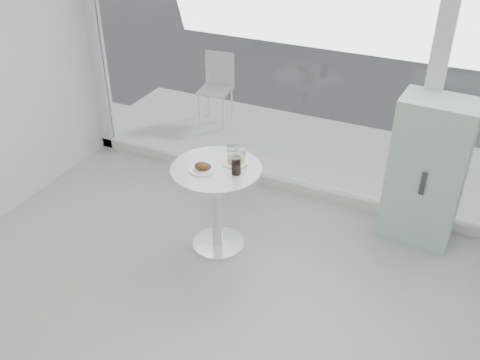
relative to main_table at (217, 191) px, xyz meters
The scene contains 10 objects.
storefront 1.70m from the main_table, 62.44° to the left, with size 5.00×0.14×3.00m.
main_table is the anchor object (origin of this frame).
patio_deck 2.03m from the main_table, 75.26° to the left, with size 5.60×1.60×0.05m, color silver.
mint_cabinet 1.74m from the main_table, 30.50° to the left, with size 0.62×0.43×1.27m.
patio_chair 2.37m from the main_table, 116.97° to the left, with size 0.40×0.40×0.83m.
plate_fritter 0.27m from the main_table, 132.86° to the right, with size 0.21×0.21×0.07m.
plate_donut 0.29m from the main_table, 52.15° to the left, with size 0.21×0.21×0.05m.
water_tumbler_a 0.34m from the main_table, 80.55° to the left, with size 0.07×0.07×0.11m.
water_tumbler_b 0.36m from the main_table, 62.49° to the left, with size 0.08×0.08×0.12m.
cola_glass 0.34m from the main_table, ahead, with size 0.07×0.07×0.14m.
Camera 1 is at (1.19, -1.28, 2.91)m, focal length 40.00 mm.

